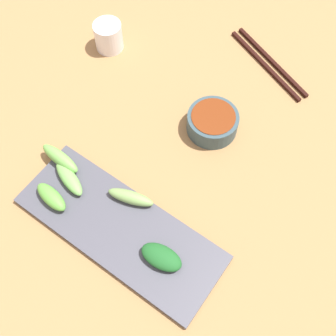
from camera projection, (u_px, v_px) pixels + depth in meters
name	position (u px, v px, depth m)	size (l,w,h in m)	color
tabletop	(158.00, 186.00, 0.83)	(2.10, 2.10, 0.02)	#997345
sauce_bowl	(213.00, 122.00, 0.85)	(0.10, 0.10, 0.04)	#334A51
serving_plate	(119.00, 227.00, 0.77)	(0.14, 0.38, 0.01)	#474952
broccoli_leafy_0	(161.00, 257.00, 0.72)	(0.04, 0.07, 0.03)	#1E5C25
broccoli_stalk_1	(60.00, 158.00, 0.81)	(0.02, 0.09, 0.03)	#71B951
broccoli_stalk_2	(131.00, 197.00, 0.78)	(0.02, 0.09, 0.02)	#79A156
broccoli_stalk_3	(51.00, 197.00, 0.78)	(0.03, 0.07, 0.03)	#5DA940
broccoli_stalk_4	(69.00, 178.00, 0.80)	(0.03, 0.08, 0.02)	#71AF55
chopsticks	(268.00, 63.00, 0.95)	(0.11, 0.22, 0.01)	black
tea_cup	(108.00, 36.00, 0.95)	(0.06, 0.06, 0.06)	white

